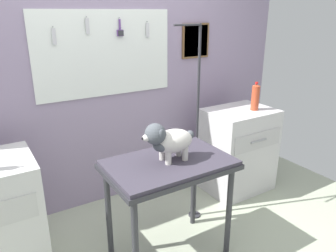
{
  "coord_description": "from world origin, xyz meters",
  "views": [
    {
      "loc": [
        -1.11,
        -1.57,
        1.81
      ],
      "look_at": [
        0.04,
        0.3,
        1.04
      ],
      "focal_mm": 34.98,
      "sensor_mm": 36.0,
      "label": 1
    }
  ],
  "objects_px": {
    "cabinet_right": "(238,150)",
    "soda_bottle": "(255,97)",
    "grooming_arm": "(196,135)",
    "grooming_table": "(169,173)",
    "dog": "(168,140)"
  },
  "relations": [
    {
      "from": "grooming_arm",
      "to": "cabinet_right",
      "type": "relative_size",
      "value": 1.97
    },
    {
      "from": "grooming_table",
      "to": "soda_bottle",
      "type": "relative_size",
      "value": 3.2
    },
    {
      "from": "grooming_arm",
      "to": "dog",
      "type": "height_order",
      "value": "grooming_arm"
    },
    {
      "from": "dog",
      "to": "soda_bottle",
      "type": "height_order",
      "value": "soda_bottle"
    },
    {
      "from": "soda_bottle",
      "to": "dog",
      "type": "bearing_deg",
      "value": -161.33
    },
    {
      "from": "grooming_arm",
      "to": "cabinet_right",
      "type": "height_order",
      "value": "grooming_arm"
    },
    {
      "from": "cabinet_right",
      "to": "soda_bottle",
      "type": "bearing_deg",
      "value": -31.83
    },
    {
      "from": "grooming_arm",
      "to": "soda_bottle",
      "type": "bearing_deg",
      "value": 9.01
    },
    {
      "from": "cabinet_right",
      "to": "soda_bottle",
      "type": "relative_size",
      "value": 3.08
    },
    {
      "from": "grooming_arm",
      "to": "dog",
      "type": "distance_m",
      "value": 0.58
    },
    {
      "from": "grooming_table",
      "to": "grooming_arm",
      "type": "height_order",
      "value": "grooming_arm"
    },
    {
      "from": "dog",
      "to": "soda_bottle",
      "type": "distance_m",
      "value": 1.35
    },
    {
      "from": "grooming_table",
      "to": "cabinet_right",
      "type": "xyz_separation_m",
      "value": [
        1.16,
        0.51,
        -0.27
      ]
    },
    {
      "from": "soda_bottle",
      "to": "grooming_arm",
      "type": "bearing_deg",
      "value": -170.99
    },
    {
      "from": "cabinet_right",
      "to": "soda_bottle",
      "type": "xyz_separation_m",
      "value": [
        0.11,
        -0.07,
        0.57
      ]
    }
  ]
}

